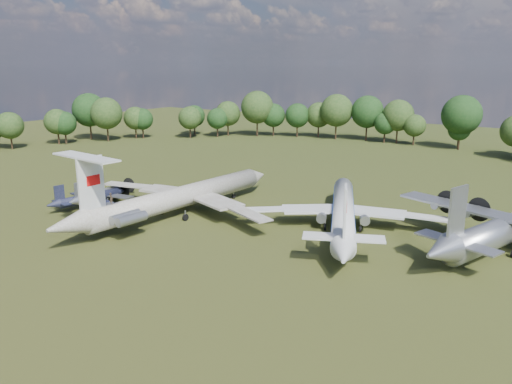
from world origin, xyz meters
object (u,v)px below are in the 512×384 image
Objects in this scene: tu104_jet at (343,215)px; small_prop_west at (89,200)px; person_on_il62 at (111,198)px; il62_airliner at (182,201)px; an12_transport at (502,235)px; small_prop_northwest at (102,196)px.

small_prop_west is at bearing 173.52° from tu104_jet.
person_on_il62 is (15.42, -7.96, 4.44)m from small_prop_west.
il62_airliner is 2.99× the size of small_prop_west.
il62_airliner is at bearing 26.70° from small_prop_west.
il62_airliner is 17.47m from small_prop_west.
small_prop_west is at bearing -157.08° from il62_airliner.
an12_transport is 2.15× the size of small_prop_west.
an12_transport reaches higher than tu104_jet.
tu104_jet is at bearing -152.41° from an12_transport.
person_on_il62 is at bearing -133.99° from an12_transport.
il62_airliner is 1.12× the size of tu104_jet.
il62_airliner is 2.95× the size of small_prop_northwest.
small_prop_west is (-62.88, -16.66, -1.11)m from an12_transport.
il62_airliner reaches higher than small_prop_northwest.
tu104_jet is 21.45m from an12_transport.
person_on_il62 reaches higher than il62_airliner.
an12_transport is 64.76m from small_prop_northwest.
tu104_jet is (25.12, 7.92, -0.21)m from il62_airliner.
person_on_il62 is at bearing -90.00° from il62_airliner.
an12_transport is at bearing 23.55° from small_prop_west.
an12_transport is at bearing 4.76° from small_prop_northwest.
small_prop_west is 0.99× the size of small_prop_northwest.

